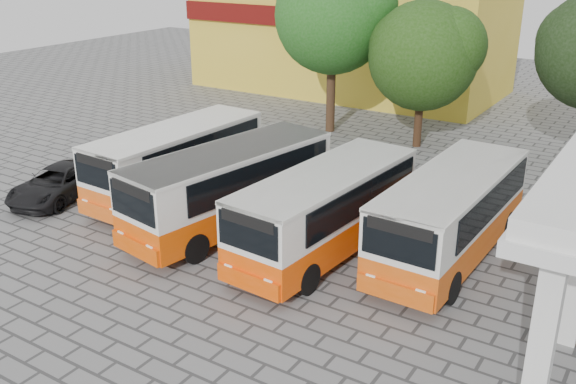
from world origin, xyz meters
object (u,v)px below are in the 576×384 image
Objects in this scene: bus_centre_left at (230,184)px; bus_far_right at (451,212)px; bus_far_left at (177,157)px; parked_car at (58,183)px; bus_centre_right at (326,207)px.

bus_centre_left is 7.55m from bus_far_right.
parked_car is (-3.90, -2.75, -1.00)m from bus_far_left.
bus_far_left is 1.73× the size of parked_car.
bus_centre_left is 1.05× the size of bus_far_right.
bus_centre_left is at bearing -3.85° from parked_car.
parked_car is (-11.33, -1.51, -0.99)m from bus_centre_right.
bus_far_left is 3.87m from bus_centre_left.
bus_centre_right is at bearing 10.91° from bus_centre_left.
bus_centre_left is 3.80m from bus_centre_right.
bus_centre_right is at bearing -6.97° from parked_car.
parked_car is at bearing -166.10° from bus_far_right.
parked_car is at bearing -159.64° from bus_centre_left.
bus_far_left is at bearing -175.81° from bus_far_right.
bus_far_right reaches higher than bus_far_left.
bus_far_left is 4.87m from parked_car.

